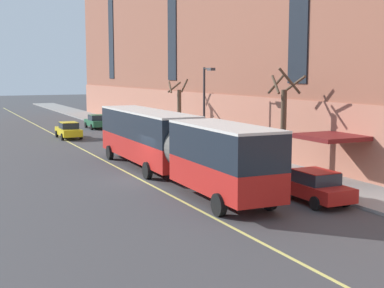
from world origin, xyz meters
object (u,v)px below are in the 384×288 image
city_bus (170,142)px  taxi_cab (69,130)px  parked_car_green_2 (97,122)px  parked_car_darkgray_3 (125,130)px  street_lamp (206,101)px  parked_car_red_0 (313,186)px  parked_car_white_6 (151,138)px  fire_hydrant (275,170)px  street_tree_far_uptown (179,111)px  parked_car_red_1 (188,149)px  parked_car_black_4 (238,163)px  street_tree_mid_block (284,120)px

city_bus → taxi_cab: size_ratio=4.53×
parked_car_green_2 → parked_car_darkgray_3: bearing=-89.4°
parked_car_darkgray_3 → street_lamp: street_lamp is taller
parked_car_red_0 → parked_car_darkgray_3: same height
taxi_cab → parked_car_red_0: bearing=-80.8°
parked_car_red_0 → parked_car_white_6: 21.18m
parked_car_red_0 → fire_hydrant: bearing=73.6°
parked_car_red_0 → street_tree_far_uptown: size_ratio=0.82×
city_bus → street_lamp: size_ratio=3.21×
parked_car_red_0 → parked_car_white_6: size_ratio=0.94×
parked_car_green_2 → street_lamp: bearing=-85.5°
fire_hydrant → parked_car_red_0: bearing=-106.4°
city_bus → parked_car_red_1: (3.72, 5.65, -1.37)m
parked_car_white_6 → fire_hydrant: (1.74, -15.60, -0.29)m
street_tree_far_uptown → fire_hydrant: 17.32m
parked_car_black_4 → parked_car_white_6: bearing=90.6°
parked_car_white_6 → fire_hydrant: size_ratio=6.65×
city_bus → parked_car_green_2: size_ratio=4.82×
parked_car_green_2 → parked_car_darkgray_3: size_ratio=0.97×
parked_car_green_2 → parked_car_black_4: same height
parked_car_white_6 → taxi_cab: (-4.84, 9.28, -0.00)m
parked_car_white_6 → street_tree_far_uptown: street_tree_far_uptown is taller
parked_car_red_1 → fire_hydrant: size_ratio=6.64×
parked_car_darkgray_3 → street_tree_far_uptown: bearing=-62.4°
taxi_cab → street_lamp: size_ratio=0.71×
city_bus → parked_car_black_4: size_ratio=4.53×
city_bus → parked_car_darkgray_3: size_ratio=4.68×
street_tree_mid_block → fire_hydrant: 3.43m
parked_car_red_0 → fire_hydrant: 5.82m
parked_car_red_0 → street_lamp: size_ratio=0.70×
parked_car_red_1 → parked_car_darkgray_3: 14.60m
parked_car_red_0 → fire_hydrant: parked_car_red_0 is taller
parked_car_black_4 → street_tree_mid_block: size_ratio=0.72×
parked_car_red_1 → parked_car_green_2: 24.40m
parked_car_black_4 → fire_hydrant: 2.24m
parked_car_green_2 → street_tree_far_uptown: bearing=-78.6°
parked_car_white_6 → taxi_cab: size_ratio=1.06×
parked_car_white_6 → street_tree_mid_block: bearing=-77.3°
street_tree_far_uptown → parked_car_black_4: bearing=-100.9°
parked_car_black_4 → street_tree_far_uptown: (3.00, 15.54, 2.09)m
parked_car_red_0 → parked_car_red_1: 13.90m
fire_hydrant → street_lamp: bearing=89.4°
parked_car_red_1 → street_tree_mid_block: size_ratio=0.76×
parked_car_white_6 → street_tree_far_uptown: bearing=25.4°
parked_car_green_2 → taxi_cab: bearing=-121.7°
parked_car_red_1 → parked_car_green_2: same height
street_tree_far_uptown → taxi_cab: bearing=135.8°
taxi_cab → fire_hydrant: size_ratio=6.29×
parked_car_red_0 → city_bus: bearing=115.1°
city_bus → parked_car_white_6: city_bus is taller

